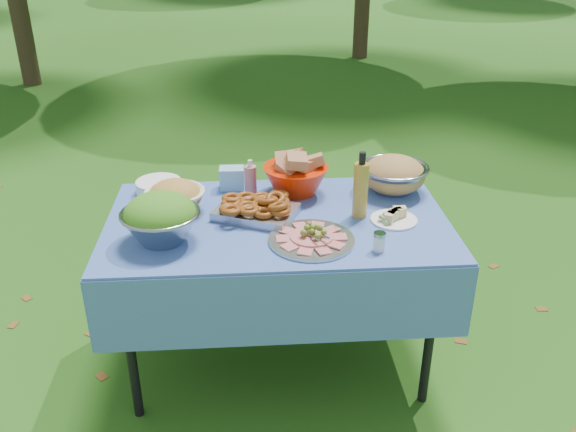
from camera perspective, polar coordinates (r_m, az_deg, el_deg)
The scene contains 14 objects.
ground at distance 3.04m, azimuth -0.88°, elevation -13.21°, with size 80.00×80.00×0.00m, color #19370A.
picnic_table at distance 2.81m, azimuth -0.94°, elevation -7.22°, with size 1.46×0.86×0.76m, color #82ADF9.
salad_bowl at distance 2.45m, azimuth -11.85°, elevation -0.19°, with size 0.31×0.31×0.20m, color #9A9DA2, non-canonical shape.
pasta_bowl_white at distance 2.70m, azimuth -10.53°, elevation 1.84°, with size 0.26×0.26×0.14m, color white, non-canonical shape.
plate_stack at distance 2.92m, azimuth -11.99°, elevation 2.71°, with size 0.21×0.21×0.06m, color white.
wipes_box at distance 2.90m, azimuth -5.27°, elevation 3.55°, with size 0.11×0.08×0.10m, color #8FCEF0.
sanitizer_bottle at distance 2.84m, azimuth -3.54°, elevation 3.71°, with size 0.06×0.06×0.16m, color #CC7783.
bread_bowl at distance 2.82m, azimuth 0.72°, elevation 4.08°, with size 0.30×0.30×0.20m, color red, non-canonical shape.
pasta_bowl_steel at distance 2.89m, azimuth 9.87°, elevation 3.91°, with size 0.32×0.32×0.17m, color #9A9DA2, non-canonical shape.
fried_tray at distance 2.62m, azimuth -3.01°, elevation 0.75°, with size 0.33×0.23×0.08m, color #AAA9AD.
charcuterie_platter at distance 2.42m, azimuth 2.23°, elevation -1.55°, with size 0.35×0.35×0.08m, color #B3B6BA.
oil_bottle at distance 2.60m, azimuth 6.84°, elevation 2.91°, with size 0.06×0.06×0.29m, color #B18C2D.
cheese_plate at distance 2.63m, azimuth 9.91°, elevation 0.10°, with size 0.20×0.20×0.05m, color white.
shaker at distance 2.38m, azimuth 8.53°, elevation -2.38°, with size 0.05×0.05×0.08m, color white.
Camera 1 is at (-0.12, -2.33, 1.94)m, focal length 38.00 mm.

